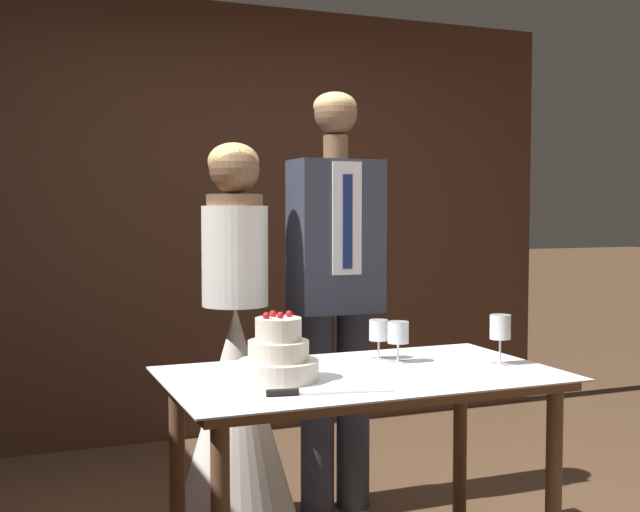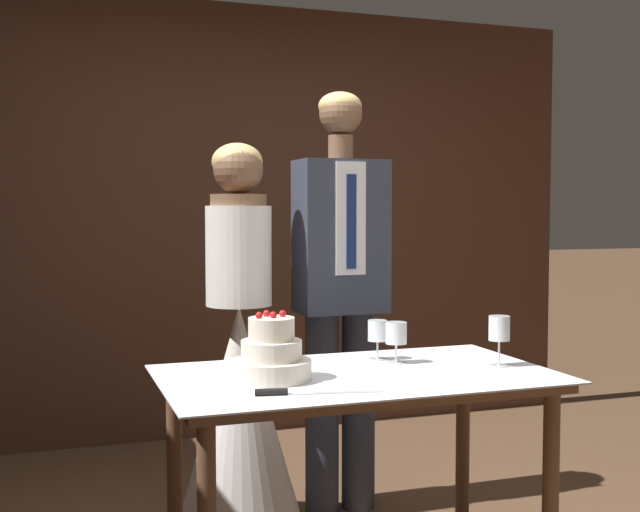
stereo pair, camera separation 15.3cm
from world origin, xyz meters
The scene contains 9 objects.
wall_back centered at (0.00, 2.13, 1.28)m, with size 4.45×0.12×2.57m, color #472B1E.
cake_table centered at (-0.05, -0.06, 0.69)m, with size 1.35×0.78×0.79m.
tiered_cake centered at (-0.36, -0.07, 0.87)m, with size 0.27×0.27×0.23m.
cake_knife centered at (-0.35, -0.30, 0.80)m, with size 0.40×0.10×0.02m.
wine_glass_near centered at (0.48, -0.11, 0.92)m, with size 0.08×0.08×0.18m.
wine_glass_middle centered at (0.16, 0.06, 0.89)m, with size 0.08×0.08×0.15m.
wine_glass_far centered at (0.12, 0.15, 0.89)m, with size 0.07×0.07×0.15m.
bride centered at (-0.28, 0.71, 0.60)m, with size 0.54×0.54×1.63m.
groom centered at (0.18, 0.71, 1.02)m, with size 0.39×0.25×1.87m.
Camera 1 is at (-1.21, -2.55, 1.35)m, focal length 45.00 mm.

